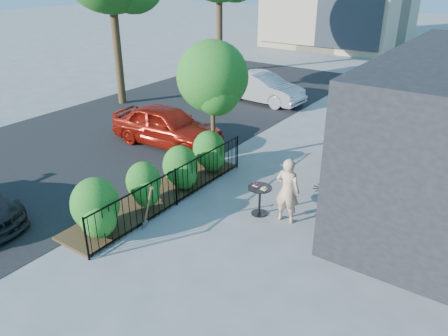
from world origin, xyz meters
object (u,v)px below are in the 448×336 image
Objects in this scene: cafe_table at (260,196)px; woman at (287,191)px; shovel at (147,210)px; patio_tree at (213,82)px; car_red at (167,125)px; car_silver at (261,88)px.

woman reaches higher than cafe_table.
shovel is at bearing -129.41° from cafe_table.
patio_tree is 3.25m from car_red.
woman is (3.55, -1.77, -1.90)m from patio_tree.
patio_tree is at bearing 146.46° from cafe_table.
car_silver reaches higher than cafe_table.
cafe_table is 0.49× the size of woman.
car_red is at bearing 126.85° from shovel.
shovel is at bearing -146.90° from car_red.
woman is at bearing 8.41° from cafe_table.
cafe_table is 2.90m from shovel.
car_silver is at bearing -61.14° from woman.
car_silver is at bearing 120.21° from cafe_table.
cafe_table is at bearing -33.54° from patio_tree.
patio_tree reaches higher than cafe_table.
shovel is 0.31× the size of car_silver.
cafe_table is at bearing 50.59° from shovel.
shovel is (-1.84, -2.24, 0.02)m from cafe_table.
cafe_table is 10.49m from car_silver.
shovel is 11.82m from car_silver.
car_red reaches higher than car_silver.
patio_tree reaches higher than shovel.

